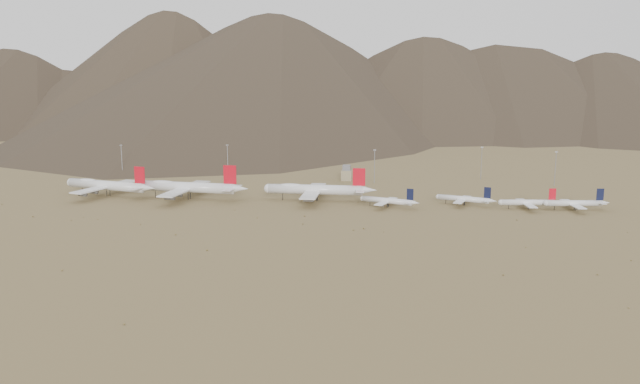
# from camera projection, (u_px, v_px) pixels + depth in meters

# --- Properties ---
(ground) EXTENTS (3000.00, 3000.00, 0.00)m
(ground) POSITION_uv_depth(u_px,v_px,m) (275.00, 212.00, 372.48)
(ground) COLOR olive
(ground) RESTS_ON ground
(mountain_ridge) EXTENTS (4400.00, 1000.00, 300.00)m
(mountain_ridge) POSITION_uv_depth(u_px,v_px,m) (376.00, 40.00, 1219.78)
(mountain_ridge) COLOR #443729
(mountain_ridge) RESTS_ON ground
(widebody_west) EXTENTS (71.40, 56.21, 21.59)m
(widebody_west) POSITION_uv_depth(u_px,v_px,m) (107.00, 185.00, 419.60)
(widebody_west) COLOR silver
(widebody_west) RESTS_ON ground
(widebody_centre) EXTENTS (78.75, 60.69, 23.38)m
(widebody_centre) POSITION_uv_depth(u_px,v_px,m) (187.00, 187.00, 409.27)
(widebody_centre) COLOR silver
(widebody_centre) RESTS_ON ground
(widebody_east) EXTENTS (73.80, 56.54, 21.91)m
(widebody_east) POSITION_uv_depth(u_px,v_px,m) (316.00, 189.00, 403.33)
(widebody_east) COLOR silver
(widebody_east) RESTS_ON ground
(narrowbody_a) EXTENTS (37.38, 27.82, 12.78)m
(narrowbody_a) POSITION_uv_depth(u_px,v_px,m) (388.00, 201.00, 383.92)
(narrowbody_a) COLOR silver
(narrowbody_a) RESTS_ON ground
(narrowbody_b) EXTENTS (37.02, 27.51, 12.62)m
(narrowbody_b) POSITION_uv_depth(u_px,v_px,m) (465.00, 199.00, 389.73)
(narrowbody_b) COLOR silver
(narrowbody_b) RESTS_ON ground
(narrowbody_c) EXTENTS (38.55, 28.02, 12.77)m
(narrowbody_c) POSITION_uv_depth(u_px,v_px,m) (529.00, 202.00, 378.92)
(narrowbody_c) COLOR silver
(narrowbody_c) RESTS_ON ground
(narrowbody_d) EXTENTS (39.96, 29.09, 13.25)m
(narrowbody_d) POSITION_uv_depth(u_px,v_px,m) (576.00, 203.00, 375.85)
(narrowbody_d) COLOR silver
(narrowbody_d) RESTS_ON ground
(control_tower) EXTENTS (8.00, 8.00, 12.00)m
(control_tower) POSITION_uv_depth(u_px,v_px,m) (347.00, 174.00, 483.64)
(control_tower) COLOR gray
(control_tower) RESTS_ON ground
(mast_far_west) EXTENTS (2.00, 0.60, 25.70)m
(mast_far_west) POSITION_uv_depth(u_px,v_px,m) (122.00, 159.00, 502.00)
(mast_far_west) COLOR gray
(mast_far_west) RESTS_ON ground
(mast_west) EXTENTS (2.00, 0.60, 25.70)m
(mast_west) POSITION_uv_depth(u_px,v_px,m) (228.00, 159.00, 502.63)
(mast_west) COLOR gray
(mast_west) RESTS_ON ground
(mast_centre) EXTENTS (2.00, 0.60, 25.70)m
(mast_centre) POSITION_uv_depth(u_px,v_px,m) (375.00, 165.00, 469.19)
(mast_centre) COLOR gray
(mast_centre) RESTS_ON ground
(mast_east) EXTENTS (2.00, 0.60, 25.70)m
(mast_east) POSITION_uv_depth(u_px,v_px,m) (481.00, 161.00, 487.04)
(mast_east) COLOR gray
(mast_east) RESTS_ON ground
(mast_far_east) EXTENTS (2.00, 0.60, 25.70)m
(mast_far_east) POSITION_uv_depth(u_px,v_px,m) (555.00, 167.00, 457.47)
(mast_far_east) COLOR gray
(mast_far_east) RESTS_ON ground
(desert_scrub) EXTENTS (389.99, 176.85, 0.91)m
(desert_scrub) POSITION_uv_depth(u_px,v_px,m) (220.00, 239.00, 307.97)
(desert_scrub) COLOR olive
(desert_scrub) RESTS_ON ground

